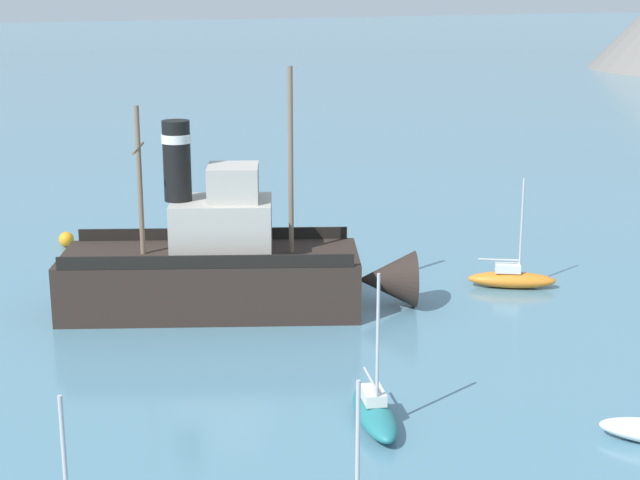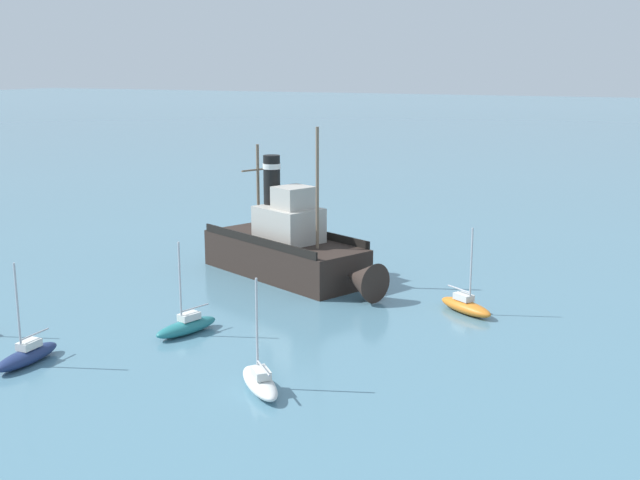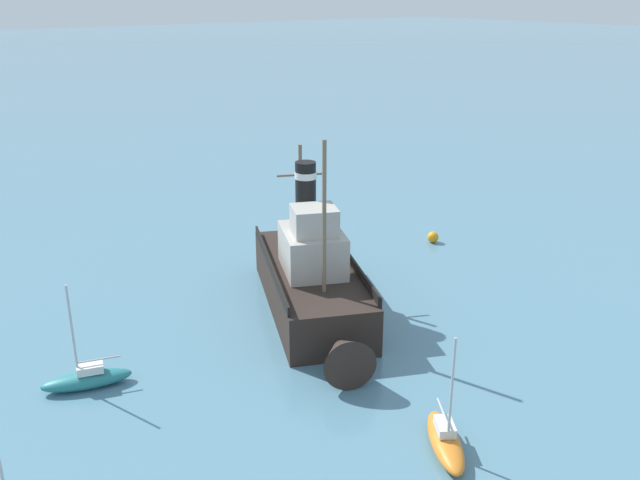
{
  "view_description": "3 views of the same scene",
  "coord_description": "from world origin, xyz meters",
  "px_view_note": "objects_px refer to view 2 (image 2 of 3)",
  "views": [
    {
      "loc": [
        36.86,
        -13.44,
        13.06
      ],
      "look_at": [
        3.24,
        2.87,
        3.18
      ],
      "focal_mm": 55.0,
      "sensor_mm": 36.0,
      "label": 1
    },
    {
      "loc": [
        45.7,
        22.73,
        13.67
      ],
      "look_at": [
        -2.07,
        0.64,
        1.99
      ],
      "focal_mm": 45.0,
      "sensor_mm": 36.0,
      "label": 2
    },
    {
      "loc": [
        19.67,
        26.47,
        16.23
      ],
      "look_at": [
        -0.67,
        -1.52,
        3.41
      ],
      "focal_mm": 38.0,
      "sensor_mm": 36.0,
      "label": 3
    }
  ],
  "objects_px": {
    "sailboat_orange": "(466,306)",
    "sailboat_navy": "(27,355)",
    "mooring_buoy": "(319,230)",
    "old_tugboat": "(290,250)",
    "sailboat_teal": "(187,326)",
    "sailboat_white": "(260,381)"
  },
  "relations": [
    {
      "from": "sailboat_orange",
      "to": "sailboat_navy",
      "type": "xyz_separation_m",
      "value": [
        16.13,
        -16.46,
        0.0
      ]
    },
    {
      "from": "sailboat_navy",
      "to": "mooring_buoy",
      "type": "bearing_deg",
      "value": 179.51
    },
    {
      "from": "sailboat_white",
      "to": "sailboat_orange",
      "type": "relative_size",
      "value": 1.0
    },
    {
      "from": "mooring_buoy",
      "to": "old_tugboat",
      "type": "bearing_deg",
      "value": 16.76
    },
    {
      "from": "sailboat_white",
      "to": "sailboat_orange",
      "type": "height_order",
      "value": "same"
    },
    {
      "from": "old_tugboat",
      "to": "sailboat_orange",
      "type": "distance_m",
      "value": 12.71
    },
    {
      "from": "sailboat_navy",
      "to": "mooring_buoy",
      "type": "xyz_separation_m",
      "value": [
        -31.63,
        0.27,
        -0.04
      ]
    },
    {
      "from": "sailboat_teal",
      "to": "mooring_buoy",
      "type": "xyz_separation_m",
      "value": [
        -24.97,
        -4.05,
        -0.04
      ]
    },
    {
      "from": "sailboat_teal",
      "to": "mooring_buoy",
      "type": "distance_m",
      "value": 25.3
    },
    {
      "from": "old_tugboat",
      "to": "sailboat_teal",
      "type": "bearing_deg",
      "value": 0.92
    },
    {
      "from": "sailboat_orange",
      "to": "sailboat_navy",
      "type": "bearing_deg",
      "value": -45.59
    },
    {
      "from": "old_tugboat",
      "to": "sailboat_navy",
      "type": "distance_m",
      "value": 19.33
    },
    {
      "from": "old_tugboat",
      "to": "sailboat_orange",
      "type": "bearing_deg",
      "value": 77.62
    },
    {
      "from": "old_tugboat",
      "to": "sailboat_orange",
      "type": "xyz_separation_m",
      "value": [
        2.71,
        12.34,
        -1.4
      ]
    },
    {
      "from": "sailboat_orange",
      "to": "sailboat_navy",
      "type": "distance_m",
      "value": 23.05
    },
    {
      "from": "sailboat_orange",
      "to": "sailboat_teal",
      "type": "distance_m",
      "value": 15.4
    },
    {
      "from": "sailboat_navy",
      "to": "sailboat_white",
      "type": "bearing_deg",
      "value": 98.9
    },
    {
      "from": "sailboat_teal",
      "to": "mooring_buoy",
      "type": "height_order",
      "value": "sailboat_teal"
    },
    {
      "from": "sailboat_white",
      "to": "sailboat_navy",
      "type": "distance_m",
      "value": 11.47
    },
    {
      "from": "sailboat_white",
      "to": "sailboat_navy",
      "type": "bearing_deg",
      "value": -81.1
    },
    {
      "from": "sailboat_orange",
      "to": "sailboat_navy",
      "type": "height_order",
      "value": "same"
    },
    {
      "from": "old_tugboat",
      "to": "mooring_buoy",
      "type": "xyz_separation_m",
      "value": [
        -12.79,
        -3.85,
        -1.45
      ]
    }
  ]
}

